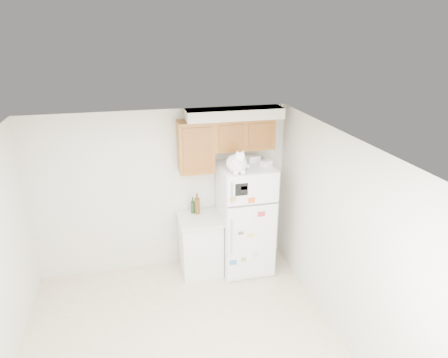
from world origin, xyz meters
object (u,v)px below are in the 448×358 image
object	(u,v)px
storage_box_front	(266,163)
bottle_green	(193,205)
cat	(237,163)
bottle_amber	(197,203)
base_counter	(201,244)
refrigerator	(245,219)
storage_box_back	(253,159)

from	to	relation	value
storage_box_front	bottle_green	bearing A→B (deg)	137.52
cat	bottle_amber	size ratio (longest dim) A/B	1.51
base_counter	storage_box_front	size ratio (longest dim) A/B	6.13
bottle_green	base_counter	bearing A→B (deg)	-65.99
refrigerator	cat	bearing A→B (deg)	-131.48
base_counter	storage_box_back	distance (m)	1.54
storage_box_back	cat	bearing A→B (deg)	-140.96
bottle_green	bottle_amber	xyz separation A→B (m)	(0.06, -0.04, 0.04)
refrigerator	bottle_amber	xyz separation A→B (m)	(-0.70, 0.20, 0.24)
storage_box_front	bottle_green	size ratio (longest dim) A/B	0.58
storage_box_front	bottle_amber	bearing A→B (deg)	138.83
bottle_green	storage_box_front	bearing A→B (deg)	-17.73
storage_box_back	storage_box_front	xyz separation A→B (m)	(0.12, -0.23, -0.01)
base_counter	storage_box_back	xyz separation A→B (m)	(0.84, 0.07, 1.29)
cat	storage_box_back	distance (m)	0.52
cat	bottle_amber	bearing A→B (deg)	139.61
bottle_green	bottle_amber	world-z (taller)	bottle_amber
base_counter	bottle_green	world-z (taller)	bottle_green
storage_box_back	bottle_green	world-z (taller)	storage_box_back
refrigerator	storage_box_front	size ratio (longest dim) A/B	11.33
cat	bottle_green	xyz separation A→B (m)	(-0.57, 0.47, -0.79)
base_counter	bottle_amber	bearing A→B (deg)	96.62
refrigerator	storage_box_front	distance (m)	0.94
base_counter	storage_box_front	bearing A→B (deg)	-9.35
cat	storage_box_front	size ratio (longest dim) A/B	3.43
cat	bottle_amber	xyz separation A→B (m)	(-0.50, 0.43, -0.75)
storage_box_front	bottle_amber	size ratio (longest dim) A/B	0.44
refrigerator	storage_box_back	world-z (taller)	storage_box_back
storage_box_back	bottle_amber	distance (m)	1.08
refrigerator	storage_box_back	xyz separation A→B (m)	(0.15, 0.15, 0.90)
refrigerator	bottle_amber	world-z (taller)	refrigerator
bottle_green	cat	bearing A→B (deg)	-39.87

